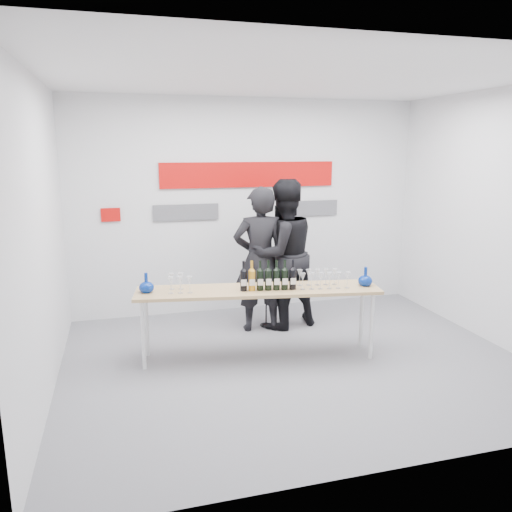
{
  "coord_description": "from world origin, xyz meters",
  "views": [
    {
      "loc": [
        -1.78,
        -4.87,
        2.33
      ],
      "look_at": [
        -0.36,
        0.32,
        1.15
      ],
      "focal_mm": 35.0,
      "sensor_mm": 36.0,
      "label": 1
    }
  ],
  "objects_px": {
    "tasting_table": "(258,294)",
    "presenter_left": "(260,260)",
    "presenter_right": "(283,254)",
    "mic_stand": "(266,295)"
  },
  "relations": [
    {
      "from": "tasting_table",
      "to": "presenter_left",
      "type": "bearing_deg",
      "value": 82.23
    },
    {
      "from": "presenter_right",
      "to": "tasting_table",
      "type": "bearing_deg",
      "value": 42.87
    },
    {
      "from": "presenter_left",
      "to": "presenter_right",
      "type": "relative_size",
      "value": 0.96
    },
    {
      "from": "tasting_table",
      "to": "mic_stand",
      "type": "relative_size",
      "value": 1.96
    },
    {
      "from": "tasting_table",
      "to": "mic_stand",
      "type": "distance_m",
      "value": 1.06
    },
    {
      "from": "presenter_left",
      "to": "mic_stand",
      "type": "relative_size",
      "value": 1.34
    },
    {
      "from": "mic_stand",
      "to": "tasting_table",
      "type": "bearing_deg",
      "value": -129.97
    },
    {
      "from": "tasting_table",
      "to": "presenter_right",
      "type": "height_order",
      "value": "presenter_right"
    },
    {
      "from": "presenter_left",
      "to": "mic_stand",
      "type": "xyz_separation_m",
      "value": [
        0.11,
        0.09,
        -0.51
      ]
    },
    {
      "from": "presenter_left",
      "to": "tasting_table",
      "type": "bearing_deg",
      "value": 79.48
    }
  ]
}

